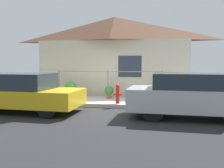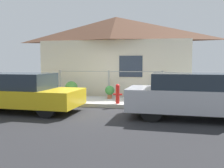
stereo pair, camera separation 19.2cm
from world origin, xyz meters
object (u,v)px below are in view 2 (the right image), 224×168
(car_right, at_px, (195,96))
(potted_plant_corner, at_px, (181,93))
(car_left, at_px, (23,92))
(potted_plant_near_hydrant, at_px, (110,91))
(fire_hydrant, at_px, (118,93))
(potted_plant_by_fence, at_px, (71,88))

(car_right, xyz_separation_m, potted_plant_corner, (-0.23, 2.58, -0.23))
(car_left, distance_m, potted_plant_corner, 6.14)
(potted_plant_corner, bearing_deg, potted_plant_near_hydrant, 177.42)
(fire_hydrant, bearing_deg, car_left, -154.38)
(car_left, xyz_separation_m, potted_plant_near_hydrant, (2.54, 2.71, -0.20))
(fire_hydrant, distance_m, potted_plant_near_hydrant, 1.35)
(potted_plant_by_fence, height_order, potted_plant_corner, potted_plant_by_fence)
(car_left, relative_size, car_right, 0.95)
(car_left, relative_size, potted_plant_near_hydrant, 7.03)
(potted_plant_near_hydrant, xyz_separation_m, potted_plant_corner, (3.03, -0.14, -0.00))
(potted_plant_corner, bearing_deg, car_left, -155.17)
(car_left, relative_size, potted_plant_corner, 6.66)
(car_right, bearing_deg, fire_hydrant, 153.00)
(potted_plant_near_hydrant, distance_m, potted_plant_by_fence, 1.90)
(fire_hydrant, distance_m, potted_plant_by_fence, 2.86)
(car_right, bearing_deg, potted_plant_near_hydrant, 142.28)
(fire_hydrant, relative_size, potted_plant_near_hydrant, 1.32)
(car_right, xyz_separation_m, fire_hydrant, (-2.69, 1.49, -0.17))
(car_left, height_order, fire_hydrant, car_left)
(fire_hydrant, xyz_separation_m, potted_plant_by_fence, (-2.45, 1.47, -0.00))
(car_left, distance_m, potted_plant_near_hydrant, 3.72)
(potted_plant_near_hydrant, distance_m, potted_plant_corner, 3.03)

